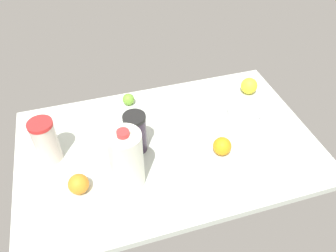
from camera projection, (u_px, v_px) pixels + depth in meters
The scene contains 9 objects.
countertop at pixel (168, 146), 134.83cm from camera, with size 120.00×76.00×3.00cm, color silver.
milk_jug at pixel (126, 160), 111.95cm from camera, with size 11.81×11.81×25.48cm.
shaker_bottle at pixel (136, 133), 126.01cm from camera, with size 8.75×8.75×17.36cm.
mixing_bowl at pixel (244, 114), 142.53cm from camera, with size 14.70×14.70×5.85cm, color silver.
tumbler_cup at pixel (46, 141), 121.99cm from camera, with size 9.18×9.18×18.56cm.
orange_near_front at pixel (222, 146), 127.81cm from camera, with size 7.30×7.30×7.30cm, color orange.
lemon_by_jug at pixel (249, 86), 155.97cm from camera, with size 7.81×7.81×7.81cm, color yellow.
lime_beside_bowl at pixel (128, 99), 150.46cm from camera, with size 5.40×5.40×5.40cm, color #6EA933.
orange_loose at pixel (79, 184), 114.62cm from camera, with size 7.37×7.37×7.37cm, color orange.
Camera 1 is at (26.48, 88.16, 100.37)cm, focal length 35.00 mm.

